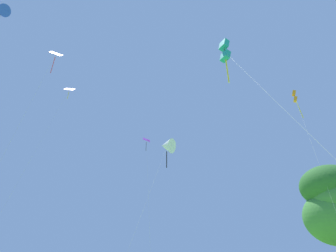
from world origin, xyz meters
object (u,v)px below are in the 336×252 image
at_px(kite_teal_box, 225,52).
at_px(kite_pink_low, 67,95).
at_px(kite_purple_streamer, 147,147).
at_px(tree_left_oak, 335,203).
at_px(kite_red_high, 52,62).
at_px(kite_white_distant, 167,146).
at_px(kite_orange_box, 295,98).
at_px(kite_blue_delta, 2,10).

bearing_deg(kite_teal_box, kite_pink_low, 139.87).
relative_size(kite_purple_streamer, tree_left_oak, 1.76).
height_order(kite_red_high, kite_white_distant, kite_red_high).
bearing_deg(kite_teal_box, kite_purple_streamer, 118.50).
bearing_deg(kite_purple_streamer, kite_white_distant, -62.15).
height_order(kite_red_high, kite_teal_box, kite_red_high).
height_order(kite_purple_streamer, kite_white_distant, kite_purple_streamer).
bearing_deg(tree_left_oak, kite_pink_low, 162.26).
distance_m(kite_orange_box, kite_blue_delta, 38.94).
height_order(kite_orange_box, kite_blue_delta, kite_blue_delta).
distance_m(kite_orange_box, kite_teal_box, 19.08).
relative_size(kite_pink_low, kite_orange_box, 1.35).
height_order(kite_orange_box, kite_white_distant, kite_orange_box).
bearing_deg(kite_pink_low, kite_teal_box, -40.13).
distance_m(kite_purple_streamer, kite_white_distant, 8.55).
distance_m(kite_white_distant, kite_teal_box, 13.20).
bearing_deg(kite_teal_box, kite_orange_box, 55.26).
bearing_deg(tree_left_oak, kite_purple_streamer, 157.53).
height_order(kite_red_high, kite_orange_box, kite_red_high).
xyz_separation_m(kite_orange_box, kite_teal_box, (-10.60, -15.29, -4.25)).
bearing_deg(tree_left_oak, kite_teal_box, -134.42).
bearing_deg(kite_teal_box, tree_left_oak, 45.58).
height_order(kite_orange_box, tree_left_oak, kite_orange_box).
bearing_deg(kite_blue_delta, kite_orange_box, 17.71).
bearing_deg(kite_purple_streamer, kite_orange_box, -8.25).
height_order(kite_purple_streamer, kite_orange_box, kite_orange_box).
bearing_deg(kite_white_distant, kite_blue_delta, -159.19).
xyz_separation_m(kite_pink_low, kite_blue_delta, (-0.39, -17.62, 1.22)).
xyz_separation_m(kite_orange_box, kite_blue_delta, (-36.29, -11.59, 8.07)).
relative_size(kite_purple_streamer, kite_pink_low, 0.60).
bearing_deg(kite_white_distant, kite_red_high, -164.52).
xyz_separation_m(kite_red_high, kite_teal_box, (19.90, -7.32, -6.73)).
xyz_separation_m(kite_red_high, kite_white_distant, (13.75, 3.81, -10.28)).
height_order(kite_white_distant, tree_left_oak, kite_white_distant).
xyz_separation_m(kite_red_high, kite_pink_low, (-5.40, 14.01, 4.37)).
bearing_deg(tree_left_oak, kite_white_distant, 176.24).
height_order(kite_red_high, kite_purple_streamer, kite_red_high).
height_order(kite_pink_low, kite_white_distant, kite_pink_low).
relative_size(kite_white_distant, kite_blue_delta, 0.48).
bearing_deg(kite_pink_low, kite_white_distant, -28.03).
bearing_deg(kite_pink_low, tree_left_oak, -17.74).
bearing_deg(kite_orange_box, tree_left_oak, -97.95).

